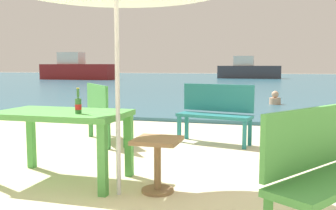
{
  "coord_description": "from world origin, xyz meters",
  "views": [
    {
      "loc": [
        1.12,
        -2.88,
        1.25
      ],
      "look_at": [
        -0.53,
        3.0,
        0.6
      ],
      "focal_mm": 39.57,
      "sensor_mm": 36.0,
      "label": 1
    }
  ],
  "objects_px": {
    "picnic_table_green": "(62,121)",
    "bench_teal_center": "(216,110)",
    "beer_bottle_amber": "(78,105)",
    "side_table_wood": "(157,157)",
    "boat_barge": "(72,71)",
    "boat_ferry": "(248,70)",
    "swimmer_person": "(275,99)",
    "boat_tanker": "(77,70)",
    "bench_green_left": "(323,166)",
    "bench_green_right": "(103,109)"
  },
  "relations": [
    {
      "from": "picnic_table_green",
      "to": "boat_barge",
      "type": "height_order",
      "value": "boat_barge"
    },
    {
      "from": "boat_tanker",
      "to": "boat_ferry",
      "type": "xyz_separation_m",
      "value": [
        14.25,
        6.78,
        -0.09
      ]
    },
    {
      "from": "bench_teal_center",
      "to": "boat_tanker",
      "type": "distance_m",
      "value": 27.85
    },
    {
      "from": "bench_green_right",
      "to": "boat_barge",
      "type": "bearing_deg",
      "value": 120.66
    },
    {
      "from": "beer_bottle_amber",
      "to": "bench_green_left",
      "type": "distance_m",
      "value": 2.36
    },
    {
      "from": "picnic_table_green",
      "to": "boat_ferry",
      "type": "distance_m",
      "value": 32.31
    },
    {
      "from": "beer_bottle_amber",
      "to": "boat_barge",
      "type": "xyz_separation_m",
      "value": [
        -24.64,
        42.42,
        -0.26
      ]
    },
    {
      "from": "picnic_table_green",
      "to": "beer_bottle_amber",
      "type": "relative_size",
      "value": 5.28
    },
    {
      "from": "boat_barge",
      "to": "boat_ferry",
      "type": "relative_size",
      "value": 0.68
    },
    {
      "from": "bench_green_right",
      "to": "boat_barge",
      "type": "relative_size",
      "value": 0.29
    },
    {
      "from": "bench_green_left",
      "to": "swimmer_person",
      "type": "xyz_separation_m",
      "value": [
        -0.25,
        8.94,
        -0.3
      ]
    },
    {
      "from": "beer_bottle_amber",
      "to": "bench_green_left",
      "type": "relative_size",
      "value": 0.22
    },
    {
      "from": "side_table_wood",
      "to": "bench_green_right",
      "type": "relative_size",
      "value": 0.47
    },
    {
      "from": "picnic_table_green",
      "to": "beer_bottle_amber",
      "type": "height_order",
      "value": "beer_bottle_amber"
    },
    {
      "from": "boat_ferry",
      "to": "swimmer_person",
      "type": "bearing_deg",
      "value": -84.66
    },
    {
      "from": "side_table_wood",
      "to": "bench_green_left",
      "type": "bearing_deg",
      "value": -24.39
    },
    {
      "from": "bench_green_left",
      "to": "boat_tanker",
      "type": "relative_size",
      "value": 0.19
    },
    {
      "from": "picnic_table_green",
      "to": "side_table_wood",
      "type": "xyz_separation_m",
      "value": [
        1.11,
        -0.09,
        -0.3
      ]
    },
    {
      "from": "bench_teal_center",
      "to": "swimmer_person",
      "type": "xyz_separation_m",
      "value": [
        0.98,
        5.79,
        -0.3
      ]
    },
    {
      "from": "boat_tanker",
      "to": "boat_ferry",
      "type": "bearing_deg",
      "value": 25.43
    },
    {
      "from": "beer_bottle_amber",
      "to": "side_table_wood",
      "type": "bearing_deg",
      "value": 3.27
    },
    {
      "from": "side_table_wood",
      "to": "boat_tanker",
      "type": "distance_m",
      "value": 29.86
    },
    {
      "from": "swimmer_person",
      "to": "beer_bottle_amber",
      "type": "bearing_deg",
      "value": -103.56
    },
    {
      "from": "bench_green_right",
      "to": "boat_ferry",
      "type": "distance_m",
      "value": 30.34
    },
    {
      "from": "bench_green_left",
      "to": "swimmer_person",
      "type": "height_order",
      "value": "bench_green_left"
    },
    {
      "from": "picnic_table_green",
      "to": "boat_tanker",
      "type": "distance_m",
      "value": 29.22
    },
    {
      "from": "swimmer_person",
      "to": "boat_barge",
      "type": "height_order",
      "value": "boat_barge"
    },
    {
      "from": "boat_tanker",
      "to": "boat_ferry",
      "type": "relative_size",
      "value": 1.11
    },
    {
      "from": "picnic_table_green",
      "to": "swimmer_person",
      "type": "distance_m",
      "value": 8.53
    },
    {
      "from": "boat_tanker",
      "to": "boat_barge",
      "type": "xyz_separation_m",
      "value": [
        -10.15,
        16.75,
        -0.33
      ]
    },
    {
      "from": "boat_tanker",
      "to": "boat_barge",
      "type": "relative_size",
      "value": 1.64
    },
    {
      "from": "beer_bottle_amber",
      "to": "boat_ferry",
      "type": "height_order",
      "value": "boat_ferry"
    },
    {
      "from": "bench_teal_center",
      "to": "bench_green_left",
      "type": "relative_size",
      "value": 1.05
    },
    {
      "from": "picnic_table_green",
      "to": "side_table_wood",
      "type": "height_order",
      "value": "picnic_table_green"
    },
    {
      "from": "picnic_table_green",
      "to": "bench_teal_center",
      "type": "relative_size",
      "value": 1.12
    },
    {
      "from": "beer_bottle_amber",
      "to": "swimmer_person",
      "type": "distance_m",
      "value": 8.6
    },
    {
      "from": "swimmer_person",
      "to": "bench_green_right",
      "type": "bearing_deg",
      "value": -113.92
    },
    {
      "from": "picnic_table_green",
      "to": "swimmer_person",
      "type": "relative_size",
      "value": 3.41
    },
    {
      "from": "bench_teal_center",
      "to": "bench_green_left",
      "type": "height_order",
      "value": "same"
    },
    {
      "from": "side_table_wood",
      "to": "boat_ferry",
      "type": "relative_size",
      "value": 0.09
    },
    {
      "from": "side_table_wood",
      "to": "boat_barge",
      "type": "bearing_deg",
      "value": 121.01
    },
    {
      "from": "beer_bottle_amber",
      "to": "boat_barge",
      "type": "height_order",
      "value": "boat_barge"
    },
    {
      "from": "swimmer_person",
      "to": "side_table_wood",
      "type": "bearing_deg",
      "value": -98.12
    },
    {
      "from": "side_table_wood",
      "to": "swimmer_person",
      "type": "height_order",
      "value": "side_table_wood"
    },
    {
      "from": "beer_bottle_amber",
      "to": "bench_green_right",
      "type": "distance_m",
      "value": 2.27
    },
    {
      "from": "picnic_table_green",
      "to": "boat_tanker",
      "type": "bearing_deg",
      "value": 119.1
    },
    {
      "from": "side_table_wood",
      "to": "boat_barge",
      "type": "xyz_separation_m",
      "value": [
        -25.47,
        42.38,
        0.24
      ]
    },
    {
      "from": "side_table_wood",
      "to": "bench_green_left",
      "type": "xyz_separation_m",
      "value": [
        1.43,
        -0.65,
        0.19
      ]
    },
    {
      "from": "boat_barge",
      "to": "boat_ferry",
      "type": "xyz_separation_m",
      "value": [
        24.4,
        -9.98,
        0.24
      ]
    },
    {
      "from": "boat_ferry",
      "to": "bench_green_left",
      "type": "bearing_deg",
      "value": -85.67
    }
  ]
}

